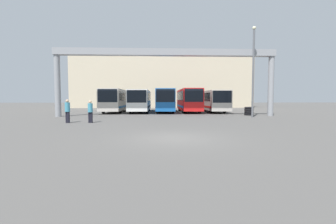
{
  "coord_description": "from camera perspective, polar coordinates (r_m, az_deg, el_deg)",
  "views": [
    {
      "loc": [
        -0.76,
        -10.7,
        1.89
      ],
      "look_at": [
        0.3,
        16.19,
        0.3
      ],
      "focal_mm": 24.0,
      "sensor_mm": 36.0,
      "label": 1
    }
  ],
  "objects": [
    {
      "name": "tire_stack",
      "position": [
        27.32,
        19.86,
        0.22
      ],
      "size": [
        1.04,
        1.04,
        0.96
      ],
      "color": "black",
      "rests_on": "ground"
    },
    {
      "name": "bus_slot_3",
      "position": [
        32.2,
        5.23,
        3.29
      ],
      "size": [
        2.51,
        10.12,
        3.21
      ],
      "color": "red",
      "rests_on": "ground"
    },
    {
      "name": "ground_plane",
      "position": [
        10.89,
        1.8,
        -6.63
      ],
      "size": [
        200.0,
        200.0,
        0.0
      ],
      "primitive_type": "plane",
      "color": "#514F4C"
    },
    {
      "name": "bus_slot_0",
      "position": [
        32.85,
        -13.02,
        3.16
      ],
      "size": [
        2.55,
        10.82,
        3.15
      ],
      "color": "beige",
      "rests_on": "ground"
    },
    {
      "name": "pedestrian_far_center",
      "position": [
        18.64,
        -19.12,
        0.25
      ],
      "size": [
        0.37,
        0.37,
        1.76
      ],
      "rotation": [
        0.0,
        0.0,
        2.96
      ],
      "color": "black",
      "rests_on": "ground"
    },
    {
      "name": "bus_slot_2",
      "position": [
        33.07,
        -0.95,
        3.26
      ],
      "size": [
        2.46,
        12.4,
        3.16
      ],
      "color": "#1959A5",
      "rests_on": "ground"
    },
    {
      "name": "pedestrian_mid_left",
      "position": [
        19.22,
        -24.17,
        0.36
      ],
      "size": [
        0.38,
        0.38,
        1.84
      ],
      "rotation": [
        0.0,
        0.0,
        2.66
      ],
      "color": "black",
      "rests_on": "ground"
    },
    {
      "name": "lamp_post",
      "position": [
        24.58,
        20.84,
        10.27
      ],
      "size": [
        0.36,
        0.36,
        9.13
      ],
      "color": "#595B60",
      "rests_on": "ground"
    },
    {
      "name": "bus_slot_4",
      "position": [
        33.88,
        10.77,
        3.04
      ],
      "size": [
        2.54,
        12.27,
        2.98
      ],
      "color": "beige",
      "rests_on": "ground"
    },
    {
      "name": "overhead_gantry",
      "position": [
        24.39,
        -0.46,
        12.76
      ],
      "size": [
        23.4,
        0.8,
        7.15
      ],
      "color": "gray",
      "rests_on": "ground"
    },
    {
      "name": "bus_slot_1",
      "position": [
        32.22,
        -7.05,
        3.11
      ],
      "size": [
        2.56,
        10.48,
        3.03
      ],
      "color": "silver",
      "rests_on": "ground"
    },
    {
      "name": "building_backdrop",
      "position": [
        52.59,
        -1.45,
        7.47
      ],
      "size": [
        38.32,
        12.0,
        11.28
      ],
      "color": "beige",
      "rests_on": "ground"
    }
  ]
}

